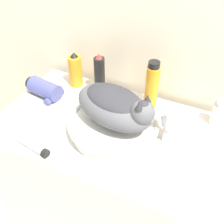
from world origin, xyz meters
name	(u,v)px	position (x,y,z in m)	size (l,w,h in m)	color
wall_back	(146,10)	(0.00, 0.59, 1.20)	(8.00, 0.05, 2.40)	beige
vanity_counter	(111,189)	(0.00, 0.27, 0.42)	(0.92, 0.53, 0.84)	beige
sink_basin	(113,125)	(0.02, 0.25, 0.87)	(0.35, 0.35, 0.06)	silver
cat	(115,105)	(0.02, 0.25, 0.97)	(0.35, 0.30, 0.17)	#56565B
faucet	(168,124)	(0.21, 0.30, 0.92)	(0.13, 0.06, 0.14)	silver
spray_bottle_trigger	(75,70)	(-0.28, 0.47, 0.92)	(0.06, 0.06, 0.17)	orange
hairspray_can_black	(100,75)	(-0.15, 0.47, 0.93)	(0.05, 0.05, 0.19)	black
shampoo_bottle_tall	(152,85)	(0.09, 0.47, 0.94)	(0.05, 0.05, 0.22)	orange
deodorant_stick	(219,112)	(0.37, 0.47, 0.90)	(0.05, 0.05, 0.13)	white
cream_tube	(32,145)	(-0.21, 0.05, 0.85)	(0.16, 0.06, 0.03)	silver
hair_dryer	(45,89)	(-0.36, 0.33, 0.88)	(0.17, 0.11, 0.08)	#474C8C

